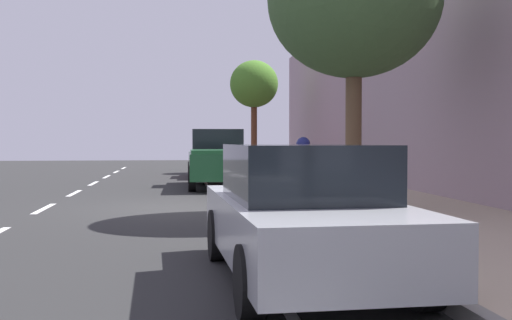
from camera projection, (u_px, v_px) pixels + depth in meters
name	position (u px, v px, depth m)	size (l,w,h in m)	color
ground	(185.00, 208.00, 14.43)	(70.01, 70.01, 0.00)	#292929
sidewalk	(368.00, 202.00, 14.97)	(4.00, 43.76, 0.17)	tan
curb_edge	(283.00, 203.00, 14.71)	(0.16, 43.76, 0.17)	gray
lane_stripe_centre	(44.00, 209.00, 14.25)	(0.14, 44.20, 0.01)	white
lane_stripe_bike_edge	(221.00, 207.00, 14.53)	(0.12, 43.76, 0.01)	white
building_facade	(458.00, 73.00, 15.15)	(0.50, 43.76, 6.42)	gray
parked_sedan_silver_second	(303.00, 214.00, 6.90)	(1.97, 4.46, 1.52)	#B7BABF
parked_pickup_green_mid	(218.00, 160.00, 20.85)	(2.07, 5.32, 1.95)	#1E512D
parked_sedan_red_far	(214.00, 159.00, 26.66)	(1.94, 4.45, 1.52)	maroon
bicycle_at_curb	(288.00, 206.00, 11.45)	(1.72, 0.46, 0.74)	black
cyclist_with_backpack	(305.00, 173.00, 11.02)	(0.44, 0.62, 1.63)	#C6B284
street_tree_mid_block	(354.00, 1.00, 13.10)	(3.66, 3.66, 6.00)	brown
street_tree_far_end	(254.00, 85.00, 30.36)	(2.35, 2.35, 5.31)	brown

